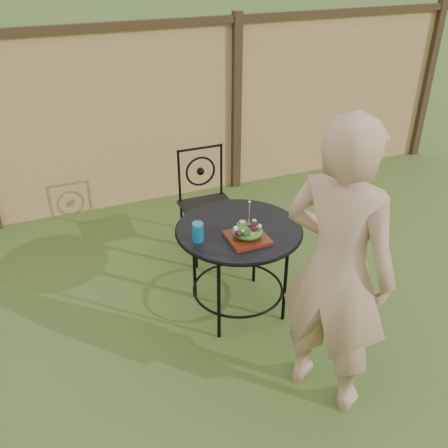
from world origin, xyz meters
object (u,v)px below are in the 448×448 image
(salad_plate, at_px, (247,238))
(patio_table, at_px, (239,244))
(diner, at_px, (337,271))
(patio_chair, at_px, (207,200))

(salad_plate, bearing_deg, patio_table, 86.76)
(diner, height_order, salad_plate, diner)
(patio_chair, xyz_separation_m, diner, (0.10, -1.83, 0.42))
(patio_table, xyz_separation_m, diner, (0.18, -0.94, 0.34))
(patio_chair, bearing_deg, patio_table, -95.32)
(patio_table, height_order, salad_plate, salad_plate)
(patio_table, height_order, patio_chair, patio_chair)
(patio_table, relative_size, diner, 0.50)
(diner, relative_size, salad_plate, 6.83)
(patio_table, height_order, diner, diner)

